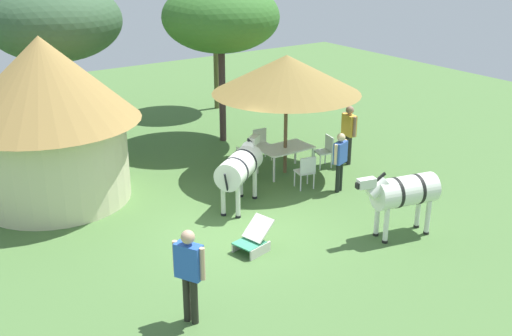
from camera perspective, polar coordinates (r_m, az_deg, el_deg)
ground_plane at (r=14.18m, az=-1.76°, el=-5.55°), size 36.00×36.00×0.00m
thatched_hut at (r=15.73m, az=-18.59°, el=4.81°), size 4.45×4.45×4.08m
shade_umbrella at (r=16.56m, az=2.82°, el=8.58°), size 3.99×3.99×3.29m
patio_dining_table at (r=17.14m, az=2.70°, el=1.66°), size 1.47×0.90×0.74m
patio_chair_near_hut at (r=17.73m, az=6.42°, el=1.73°), size 0.51×0.52×0.90m
patio_chair_near_lawn at (r=18.20m, az=0.50°, el=2.38°), size 0.47×0.45×0.90m
patio_chair_east_end at (r=16.65m, az=-1.12°, el=0.56°), size 0.48×0.50×0.90m
patio_chair_west_end at (r=16.13m, az=4.60°, el=-0.19°), size 0.52×0.50×0.90m
guest_beside_umbrella at (r=17.88m, az=8.51°, el=3.53°), size 0.28×0.61×1.72m
guest_behind_table at (r=15.92m, az=7.72°, el=1.02°), size 0.54×0.33×1.57m
standing_watcher at (r=10.58m, az=-6.15°, el=-9.10°), size 0.41×0.56×1.75m
striped_lounge_chair at (r=13.13m, az=-0.28°, el=-6.57°), size 0.89×0.70×0.67m
zebra_nearest_camera at (r=13.80m, az=13.30°, el=-2.18°), size 2.07×0.95×1.58m
zebra_by_umbrella at (r=14.90m, az=-1.48°, el=0.11°), size 1.92×1.55×1.56m
acacia_tree_behind_hut at (r=19.18m, az=-3.25°, el=13.65°), size 3.55×3.55×4.96m
acacia_tree_left_background at (r=19.87m, az=-18.00°, el=12.69°), size 3.98×3.98×5.00m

